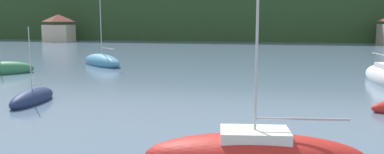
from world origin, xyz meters
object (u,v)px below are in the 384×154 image
(sailboat_far_0, at_px, (102,62))
(shore_building_west, at_px, (59,28))
(sailboat_mid_5, at_px, (32,99))
(sailboat_far_1, at_px, (1,70))

(sailboat_far_0, bearing_deg, shore_building_west, -14.66)
(shore_building_west, distance_m, sailboat_mid_5, 72.27)
(sailboat_far_0, relative_size, sailboat_far_1, 1.38)
(sailboat_mid_5, bearing_deg, sailboat_far_1, -139.64)
(sailboat_far_0, relative_size, sailboat_mid_5, 2.08)
(shore_building_west, xyz_separation_m, sailboat_far_1, (22.01, -52.38, -2.66))
(sailboat_mid_5, bearing_deg, sailboat_far_0, -171.26)
(sailboat_far_1, bearing_deg, sailboat_mid_5, -90.05)
(shore_building_west, relative_size, sailboat_mid_5, 1.20)
(shore_building_west, height_order, sailboat_far_0, sailboat_far_0)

